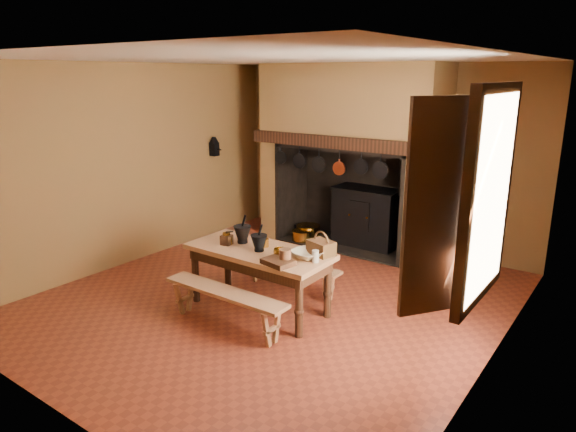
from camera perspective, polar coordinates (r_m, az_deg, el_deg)
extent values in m
plane|color=maroon|center=(6.32, -1.45, -9.19)|extent=(5.50, 5.50, 0.00)
plane|color=silver|center=(5.75, -1.65, 17.09)|extent=(5.50, 5.50, 0.00)
cube|color=brown|center=(8.20, 10.27, 6.54)|extent=(5.00, 0.02, 2.80)
cube|color=brown|center=(7.63, -16.72, 5.49)|extent=(0.02, 5.50, 2.80)
cube|color=brown|center=(4.83, 22.76, -0.61)|extent=(0.02, 5.50, 2.80)
cube|color=brown|center=(4.12, -25.46, -3.55)|extent=(5.00, 0.02, 2.80)
cube|color=brown|center=(8.60, -0.45, 7.20)|extent=(0.30, 0.90, 2.80)
cube|color=brown|center=(7.42, 15.37, 5.32)|extent=(0.30, 0.90, 2.80)
cube|color=brown|center=(7.85, 7.08, 12.17)|extent=(2.20, 0.90, 1.20)
cube|color=black|center=(7.55, 5.46, 8.20)|extent=(2.95, 0.22, 0.18)
cube|color=black|center=(8.41, 8.15, 2.70)|extent=(2.20, 0.06, 1.60)
cube|color=black|center=(8.27, 6.58, -3.16)|extent=(2.20, 0.90, 0.02)
cube|color=black|center=(8.15, 8.72, -0.27)|extent=(1.00, 0.50, 0.90)
cube|color=black|center=(8.02, 8.79, 2.93)|extent=(1.04, 0.54, 0.04)
cube|color=black|center=(7.90, 7.88, 0.01)|extent=(0.35, 0.02, 0.45)
cylinder|color=black|center=(7.75, 12.58, 4.79)|extent=(0.10, 0.10, 0.70)
cylinder|color=#BE8C2C|center=(7.96, 6.86, 0.15)|extent=(0.03, 0.03, 0.03)
cylinder|color=#BE8C2C|center=(7.82, 8.78, -0.19)|extent=(0.03, 0.03, 0.03)
cylinder|color=#BE8C2C|center=(8.61, 2.25, -1.68)|extent=(0.40, 0.40, 0.20)
cylinder|color=#BE8C2C|center=(8.39, 1.58, -2.21)|extent=(0.34, 0.34, 0.18)
cube|color=black|center=(8.80, 1.52, -1.42)|extent=(0.18, 0.18, 0.16)
cone|color=#4C5628|center=(6.87, 15.63, 4.36)|extent=(0.20, 0.20, 0.35)
cube|color=white|center=(4.38, 21.67, 2.02)|extent=(0.02, 1.00, 1.60)
cube|color=#361C11|center=(4.29, 22.41, 13.05)|extent=(0.08, 1.16, 0.08)
cube|color=#361C11|center=(4.64, 20.28, -8.05)|extent=(0.08, 1.16, 0.08)
cube|color=#361C11|center=(3.81, 15.72, 0.65)|extent=(0.29, 0.39, 1.60)
cube|color=#361C11|center=(5.08, 21.13, 3.81)|extent=(0.29, 0.39, 1.60)
cube|color=black|center=(8.58, -8.18, 7.37)|extent=(0.12, 0.12, 0.22)
cone|color=black|center=(8.57, -8.22, 8.36)|extent=(0.16, 0.16, 0.10)
cylinder|color=black|center=(8.52, -7.74, 7.33)|extent=(0.12, 0.02, 0.02)
cube|color=#AC764E|center=(5.82, -3.26, -3.97)|extent=(1.68, 0.75, 0.06)
cube|color=#361C11|center=(5.85, -3.24, -4.84)|extent=(1.57, 0.64, 0.13)
cylinder|color=#361C11|center=(6.24, -10.23, -6.43)|extent=(0.08, 0.08, 0.67)
cylinder|color=#361C11|center=(5.34, 1.22, -10.06)|extent=(0.08, 0.08, 0.67)
cylinder|color=#361C11|center=(6.61, -6.74, -5.01)|extent=(0.08, 0.08, 0.67)
cylinder|color=#361C11|center=(5.77, 4.43, -8.09)|extent=(0.08, 0.08, 0.67)
cube|color=#AC764E|center=(5.52, -7.03, -8.40)|extent=(1.54, 0.27, 0.04)
cube|color=#AC764E|center=(6.41, 0.36, -5.29)|extent=(1.36, 0.24, 0.03)
cylinder|color=black|center=(6.04, -5.07, -2.82)|extent=(0.12, 0.12, 0.04)
cone|color=black|center=(6.01, -5.09, -1.89)|extent=(0.21, 0.21, 0.17)
cylinder|color=black|center=(5.95, -4.95, -0.60)|extent=(0.08, 0.03, 0.17)
cylinder|color=black|center=(5.75, -3.23, -3.75)|extent=(0.11, 0.11, 0.03)
cone|color=black|center=(5.72, -3.25, -2.86)|extent=(0.19, 0.19, 0.15)
cylinder|color=black|center=(5.67, -3.09, -1.63)|extent=(0.08, 0.03, 0.15)
cube|color=#361C11|center=(5.99, -6.84, -2.64)|extent=(0.13, 0.13, 0.11)
cylinder|color=#BE8C2C|center=(5.97, -6.86, -1.99)|extent=(0.09, 0.09, 0.03)
cylinder|color=black|center=(5.92, -6.53, -1.76)|extent=(0.10, 0.03, 0.03)
cylinder|color=#BE8C2C|center=(5.99, -6.58, -2.74)|extent=(0.10, 0.10, 0.09)
cylinder|color=#BE8C2C|center=(5.88, -2.57, -2.99)|extent=(0.10, 0.10, 0.10)
imported|color=#B4AA8A|center=(5.53, 2.20, -4.25)|extent=(0.40, 0.40, 0.08)
cylinder|color=#53301E|center=(5.35, -0.32, -4.50)|extent=(0.14, 0.14, 0.16)
cylinder|color=beige|center=(5.40, 3.06, -4.50)|extent=(0.08, 0.08, 0.13)
cube|color=#4D2817|center=(5.62, 3.71, -3.54)|extent=(0.33, 0.27, 0.16)
torus|color=#4D2817|center=(5.60, 3.72, -2.78)|extent=(0.22, 0.08, 0.23)
cube|color=#361C11|center=(5.34, -1.13, -5.14)|extent=(0.36, 0.28, 0.05)
imported|color=#BE8C2C|center=(5.53, -0.92, -4.14)|extent=(0.14, 0.14, 0.11)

